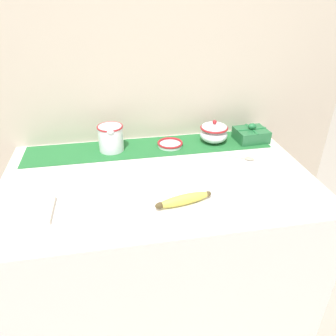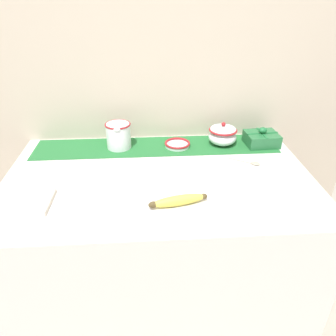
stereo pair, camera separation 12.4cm
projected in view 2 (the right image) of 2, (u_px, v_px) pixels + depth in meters
ground_plane at (161, 324)px, 1.74m from camera, size 12.00×12.00×0.00m
countertop at (160, 261)px, 1.52m from camera, size 1.20×0.75×0.92m
back_wall at (154, 79)px, 1.49m from camera, size 2.00×0.04×2.40m
table_runner at (156, 146)px, 1.51m from camera, size 1.11×0.21×0.00m
cream_pitcher at (119, 135)px, 1.47m from camera, size 0.11×0.14×0.12m
sugar_bowl at (223, 135)px, 1.51m from camera, size 0.13×0.13×0.11m
small_dish at (177, 144)px, 1.51m from camera, size 0.12×0.12×0.02m
banana at (178, 201)px, 1.11m from camera, size 0.21×0.08×0.04m
spoon at (253, 163)px, 1.37m from camera, size 0.14×0.09×0.01m
napkin_stack at (29, 202)px, 1.12m from camera, size 0.15×0.15×0.02m
gift_box at (262, 139)px, 1.51m from camera, size 0.15×0.13×0.08m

